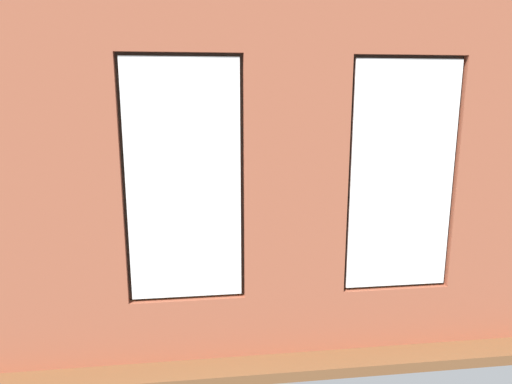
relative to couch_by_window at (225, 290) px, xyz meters
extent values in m
cube|color=brown|center=(-0.59, -2.17, -0.38)|extent=(6.65, 6.40, 0.10)
cube|color=#9E5138|center=(-0.59, 0.65, 1.25)|extent=(0.91, 0.16, 3.16)
cube|color=#9E5138|center=(1.66, 0.65, 1.25)|extent=(1.56, 0.16, 3.16)
cube|color=#9E5138|center=(-1.55, 0.65, -0.04)|extent=(1.01, 0.16, 0.57)
cube|color=#9E5138|center=(-1.55, 0.65, 2.59)|extent=(1.01, 0.16, 0.50)
cube|color=white|center=(-1.55, 0.69, 1.29)|extent=(0.95, 0.03, 2.03)
cube|color=#38281E|center=(-1.55, 0.63, 1.29)|extent=(1.01, 0.04, 2.09)
cube|color=#9E5138|center=(0.37, 0.65, -0.04)|extent=(1.01, 0.16, 0.57)
cube|color=#9E5138|center=(0.37, 0.65, 2.59)|extent=(1.01, 0.16, 0.50)
cube|color=white|center=(0.37, 0.69, 1.29)|extent=(0.95, 0.03, 2.03)
cube|color=#38281E|center=(0.37, 0.63, 1.29)|extent=(1.01, 0.04, 2.09)
cube|color=olive|center=(-0.59, 0.55, 0.22)|extent=(3.13, 0.24, 0.06)
cube|color=black|center=(-0.59, 0.56, 1.66)|extent=(0.36, 0.03, 0.51)
cube|color=#A33875|center=(-0.59, 0.54, 1.66)|extent=(0.30, 0.01, 0.45)
cube|color=silver|center=(2.39, -1.97, 1.25)|extent=(0.10, 5.40, 3.16)
cube|color=black|center=(0.00, -0.05, -0.12)|extent=(2.06, 0.85, 0.42)
cube|color=black|center=(0.00, 0.27, 0.28)|extent=(2.06, 0.24, 0.38)
cube|color=black|center=(-0.92, -0.05, 0.19)|extent=(0.22, 0.85, 0.24)
cube|color=black|center=(0.92, -0.05, 0.19)|extent=(0.22, 0.85, 0.24)
cube|color=black|center=(-0.40, -0.09, 0.15)|extent=(0.74, 0.65, 0.12)
cube|color=black|center=(0.40, -0.09, 0.15)|extent=(0.74, 0.65, 0.12)
cube|color=black|center=(-2.86, -2.20, -0.12)|extent=(0.86, 2.10, 0.42)
cube|color=black|center=(-3.19, -2.20, 0.28)|extent=(0.25, 2.10, 0.38)
cube|color=black|center=(-2.87, -3.14, 0.19)|extent=(0.85, 0.23, 0.24)
cube|color=black|center=(-2.86, -1.26, 0.19)|extent=(0.85, 0.23, 0.24)
cube|color=black|center=(-2.83, -2.75, 0.15)|extent=(0.65, 0.51, 0.12)
cube|color=black|center=(-2.82, -2.20, 0.15)|extent=(0.65, 0.51, 0.12)
cube|color=black|center=(-2.82, -1.65, 0.15)|extent=(0.65, 0.51, 0.12)
cube|color=#A87547|center=(-0.46, -2.39, 0.06)|extent=(1.23, 0.86, 0.04)
cube|color=#A87547|center=(-1.01, -2.76, -0.14)|extent=(0.07, 0.07, 0.37)
cube|color=#A87547|center=(0.09, -2.76, -0.14)|extent=(0.07, 0.07, 0.37)
cube|color=#A87547|center=(-1.01, -2.03, -0.14)|extent=(0.07, 0.07, 0.37)
cube|color=#A87547|center=(0.09, -2.03, -0.14)|extent=(0.07, 0.07, 0.37)
cylinder|color=silver|center=(-0.09, -2.27, 0.13)|extent=(0.09, 0.09, 0.11)
cylinder|color=#B7333D|center=(-0.31, -2.50, 0.14)|extent=(0.08, 0.08, 0.11)
cylinder|color=beige|center=(-0.55, -2.27, 0.12)|extent=(0.12, 0.12, 0.09)
sphere|color=#337F38|center=(-0.55, -2.27, 0.23)|extent=(0.14, 0.14, 0.14)
cube|color=#59595B|center=(-0.46, -2.39, 0.09)|extent=(0.15, 0.16, 0.02)
cube|color=#B2B2B7|center=(-0.80, -2.54, 0.09)|extent=(0.15, 0.16, 0.02)
cube|color=black|center=(2.09, -1.78, -0.05)|extent=(1.17, 0.42, 0.55)
cube|color=black|center=(2.09, -1.78, 0.25)|extent=(0.53, 0.20, 0.05)
cube|color=black|center=(2.09, -1.78, 0.30)|extent=(0.06, 0.04, 0.06)
cube|color=black|center=(2.09, -1.78, 0.69)|extent=(1.21, 0.04, 0.70)
cube|color=black|center=(2.09, -1.80, 0.69)|extent=(1.16, 0.01, 0.65)
cylinder|color=#9E5638|center=(-3.06, -4.37, -0.16)|extent=(0.30, 0.30, 0.33)
cylinder|color=brown|center=(-3.06, -4.37, 0.08)|extent=(0.05, 0.05, 0.16)
ellipsoid|color=#3D8E42|center=(-3.06, -4.37, 0.36)|extent=(0.48, 0.48, 0.40)
cylinder|color=beige|center=(-2.51, -3.70, -0.26)|extent=(0.12, 0.12, 0.15)
cylinder|color=brown|center=(-2.51, -3.70, -0.13)|extent=(0.02, 0.02, 0.11)
ellipsoid|color=#286B2D|center=(-2.51, -3.70, 0.01)|extent=(0.24, 0.24, 0.15)
cylinder|color=brown|center=(-3.06, 0.10, -0.18)|extent=(0.27, 0.27, 0.30)
cylinder|color=brown|center=(-3.06, 0.10, 0.11)|extent=(0.05, 0.05, 0.27)
cone|color=#337F38|center=(-2.92, 0.07, 0.48)|extent=(0.43, 0.22, 0.55)
cone|color=#337F38|center=(-3.08, -0.11, 0.43)|extent=(0.18, 0.52, 0.48)
cylinder|color=gray|center=(1.47, 0.10, -0.14)|extent=(0.31, 0.31, 0.37)
cylinder|color=brown|center=(1.47, 0.10, 0.34)|extent=(0.06, 0.06, 0.60)
cone|color=#1E5B28|center=(1.69, 0.12, 0.93)|extent=(0.58, 0.22, 0.68)
cone|color=#1E5B28|center=(1.44, 0.29, 0.95)|extent=(0.25, 0.55, 0.70)
cone|color=#1E5B28|center=(1.25, 0.06, 0.92)|extent=(0.61, 0.27, 0.66)
cone|color=#1E5B28|center=(1.45, -0.09, 0.95)|extent=(0.23, 0.55, 0.70)
cylinder|color=#47423D|center=(-1.00, -3.21, -0.24)|extent=(0.20, 0.20, 0.18)
cylinder|color=brown|center=(-1.00, -3.21, -0.11)|extent=(0.03, 0.03, 0.08)
ellipsoid|color=#1E5B28|center=(-1.00, -3.21, 0.09)|extent=(0.37, 0.37, 0.32)
cylinder|color=brown|center=(1.79, -4.32, -0.17)|extent=(0.30, 0.30, 0.32)
cylinder|color=brown|center=(1.79, -4.32, 0.16)|extent=(0.05, 0.05, 0.34)
cone|color=#3D8E42|center=(2.02, -4.34, 0.50)|extent=(0.54, 0.17, 0.44)
cone|color=#3D8E42|center=(1.84, -4.14, 0.55)|extent=(0.24, 0.47, 0.52)
cone|color=#3D8E42|center=(1.63, -4.21, 0.54)|extent=(0.46, 0.36, 0.51)
cone|color=#3D8E42|center=(1.61, -4.43, 0.52)|extent=(0.49, 0.37, 0.48)
cone|color=#3D8E42|center=(1.90, -4.52, 0.50)|extent=(0.36, 0.52, 0.44)
cylinder|color=#9E5638|center=(1.54, -0.74, -0.13)|extent=(0.34, 0.34, 0.39)
cylinder|color=brown|center=(1.54, -0.74, 0.13)|extent=(0.05, 0.05, 0.14)
ellipsoid|color=#1E5B28|center=(1.54, -0.74, 0.51)|extent=(0.66, 0.66, 0.62)
camera|label=1|loc=(0.24, 4.48, 2.01)|focal=32.00mm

